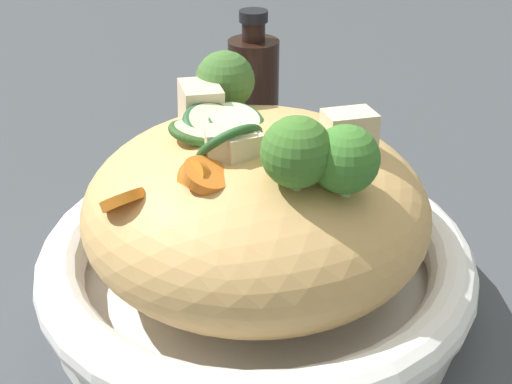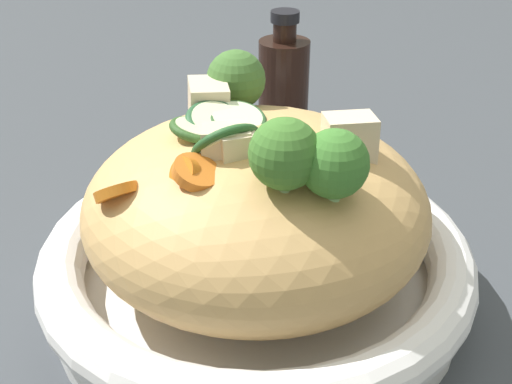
# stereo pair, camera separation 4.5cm
# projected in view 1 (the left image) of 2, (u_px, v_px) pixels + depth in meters

# --- Properties ---
(ground_plane) EXTENTS (3.00, 3.00, 0.00)m
(ground_plane) POSITION_uv_depth(u_px,v_px,m) (256.00, 296.00, 0.50)
(ground_plane) COLOR #3A3E43
(serving_bowl) EXTENTS (0.31, 0.31, 0.05)m
(serving_bowl) POSITION_uv_depth(u_px,v_px,m) (256.00, 265.00, 0.49)
(serving_bowl) COLOR white
(serving_bowl) RESTS_ON ground_plane
(noodle_heap) EXTENTS (0.24, 0.24, 0.12)m
(noodle_heap) POSITION_uv_depth(u_px,v_px,m) (256.00, 206.00, 0.46)
(noodle_heap) COLOR tan
(noodle_heap) RESTS_ON serving_bowl
(broccoli_florets) EXTENTS (0.10, 0.19, 0.06)m
(broccoli_florets) POSITION_uv_depth(u_px,v_px,m) (278.00, 126.00, 0.42)
(broccoli_florets) COLOR #A1BC7C
(broccoli_florets) RESTS_ON serving_bowl
(carrot_coins) EXTENTS (0.07, 0.07, 0.04)m
(carrot_coins) POSITION_uv_depth(u_px,v_px,m) (172.00, 185.00, 0.39)
(carrot_coins) COLOR orange
(carrot_coins) RESTS_ON serving_bowl
(zucchini_slices) EXTENTS (0.07, 0.08, 0.04)m
(zucchini_slices) POSITION_uv_depth(u_px,v_px,m) (218.00, 131.00, 0.43)
(zucchini_slices) COLOR beige
(zucchini_slices) RESTS_ON serving_bowl
(chicken_chunks) EXTENTS (0.11, 0.14, 0.03)m
(chicken_chunks) POSITION_uv_depth(u_px,v_px,m) (256.00, 125.00, 0.44)
(chicken_chunks) COLOR beige
(chicken_chunks) RESTS_ON serving_bowl
(soy_sauce_bottle) EXTENTS (0.05, 0.05, 0.14)m
(soy_sauce_bottle) POSITION_uv_depth(u_px,v_px,m) (254.00, 87.00, 0.71)
(soy_sauce_bottle) COLOR black
(soy_sauce_bottle) RESTS_ON ground_plane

